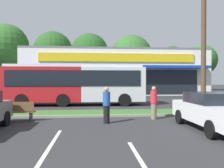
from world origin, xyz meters
The scene contains 18 objects.
grass_median centered at (0.00, 14.00, 0.06)m, with size 56.00×2.20×0.12m, color #386B28.
curb_lip centered at (0.00, 12.78, 0.06)m, with size 56.00×0.24×0.12m, color gray.
parking_stripe_1 centered at (-2.41, 7.08, 0.00)m, with size 0.12×4.80×0.01m, color silver.
storefront_building centered at (2.24, 37.01, 3.21)m, with size 25.38×15.35×6.42m.
tree_left centered at (-16.98, 44.73, 8.47)m, with size 8.13×8.13×12.55m.
tree_mid_left centered at (-8.03, 42.14, 7.34)m, with size 6.87×6.87×10.78m.
tree_mid centered at (-1.59, 46.50, 7.70)m, with size 7.46×7.46×11.45m.
tree_mid_right centered at (6.73, 45.77, 7.11)m, with size 8.05×8.05×11.14m.
tree_right centered at (14.84, 45.16, 5.88)m, with size 6.03×6.03×8.90m.
tree_far_right centered at (21.73, 46.69, 6.38)m, with size 6.32×6.32×9.56m.
utility_pole centered at (5.53, 13.82, 5.79)m, with size 3.05×2.40×10.87m.
city_bus centered at (-2.49, 19.09, 1.76)m, with size 11.12×2.75×3.25m.
bus_stop_bench centered at (-4.76, 11.80, 0.50)m, with size 1.60×0.45×0.95m.
car_0 centered at (3.72, 9.11, 0.77)m, with size 1.94×4.51×1.48m.
car_1 centered at (-3.19, 24.54, 0.78)m, with size 4.73×1.96×1.50m.
car_2 centered at (-10.07, 24.60, 0.77)m, with size 4.72×1.97×1.46m.
pedestrian_near_bench centered at (2.02, 11.84, 0.85)m, with size 0.34×0.34×1.69m.
pedestrian_by_pole centered at (-0.48, 10.86, 0.85)m, with size 0.34×0.34×1.69m.
Camera 1 is at (-1.17, 0.21, 1.96)m, focal length 37.08 mm.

